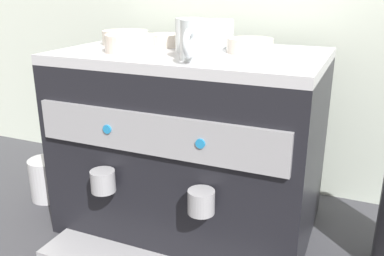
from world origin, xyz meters
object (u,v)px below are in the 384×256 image
ceramic_cup_0 (219,33)px  ceramic_bowl_1 (250,46)px  ceramic_bowl_3 (125,38)px  milk_pitcher (47,179)px  espresso_machine (191,142)px  ceramic_cup_1 (197,40)px  ceramic_cup_2 (191,35)px  ceramic_bowl_2 (166,40)px  ceramic_bowl_0 (130,44)px

ceramic_cup_0 → ceramic_bowl_1: size_ratio=0.98×
ceramic_bowl_3 → milk_pitcher: 0.50m
espresso_machine → ceramic_cup_1: 0.31m
ceramic_cup_2 → ceramic_bowl_1: (0.13, 0.04, -0.02)m
ceramic_bowl_2 → ceramic_bowl_3: 0.12m
ceramic_cup_0 → ceramic_bowl_0: 0.23m
espresso_machine → ceramic_bowl_1: (0.14, 0.03, 0.25)m
ceramic_cup_2 → ceramic_cup_1: bearing=-60.8°
ceramic_cup_2 → ceramic_bowl_2: 0.12m
ceramic_cup_1 → ceramic_bowl_3: ceramic_cup_1 is taller
ceramic_cup_2 → ceramic_cup_0: bearing=70.2°
ceramic_cup_2 → ceramic_bowl_3: (-0.21, 0.05, -0.02)m
ceramic_cup_0 → ceramic_bowl_2: bearing=-165.4°
espresso_machine → ceramic_cup_2: 0.27m
espresso_machine → ceramic_bowl_3: bearing=169.2°
ceramic_cup_0 → ceramic_bowl_0: (-0.17, -0.16, -0.02)m
espresso_machine → ceramic_bowl_0: (-0.13, -0.07, 0.25)m
ceramic_cup_0 → ceramic_bowl_3: ceramic_cup_0 is taller
espresso_machine → milk_pitcher: espresso_machine is taller
ceramic_bowl_2 → milk_pitcher: ceramic_bowl_2 is taller
espresso_machine → milk_pitcher: size_ratio=5.00×
ceramic_bowl_1 → ceramic_bowl_2: (-0.23, 0.02, -0.00)m
ceramic_cup_2 → ceramic_bowl_1: 0.14m
espresso_machine → milk_pitcher: 0.49m
ceramic_cup_2 → ceramic_bowl_1: bearing=16.3°
espresso_machine → ceramic_bowl_0: 0.29m
ceramic_cup_0 → milk_pitcher: 0.67m
ceramic_cup_0 → ceramic_cup_1: size_ratio=0.89×
ceramic_bowl_3 → milk_pitcher: size_ratio=0.96×
ceramic_cup_1 → milk_pitcher: bearing=172.8°
ceramic_cup_1 → ceramic_bowl_2: size_ratio=1.26×
ceramic_cup_0 → ceramic_bowl_2: (-0.13, -0.03, -0.02)m
espresso_machine → ceramic_bowl_3: ceramic_bowl_3 is taller
ceramic_cup_1 → ceramic_bowl_0: ceramic_cup_1 is taller
ceramic_cup_1 → ceramic_cup_2: ceramic_cup_1 is taller
milk_pitcher → ceramic_bowl_0: bearing=-3.2°
milk_pitcher → ceramic_cup_1: bearing=-7.2°
espresso_machine → milk_pitcher: (-0.45, -0.05, -0.17)m
ceramic_cup_1 → espresso_machine: bearing=118.6°
ceramic_cup_1 → ceramic_bowl_2: (-0.16, 0.17, -0.03)m
espresso_machine → ceramic_bowl_3: (-0.21, 0.04, 0.25)m
ceramic_cup_2 → ceramic_bowl_1: size_ratio=0.98×
ceramic_bowl_3 → espresso_machine: bearing=-10.8°
ceramic_cup_1 → ceramic_bowl_3: bearing=150.2°
ceramic_cup_1 → ceramic_bowl_1: size_ratio=1.09×
ceramic_cup_0 → ceramic_bowl_2: size_ratio=1.12×
espresso_machine → ceramic_cup_1: ceramic_cup_1 is taller
ceramic_cup_0 → ceramic_cup_1: bearing=-82.8°
espresso_machine → ceramic_bowl_1: bearing=12.8°
ceramic_bowl_1 → milk_pitcher: (-0.59, -0.08, -0.42)m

